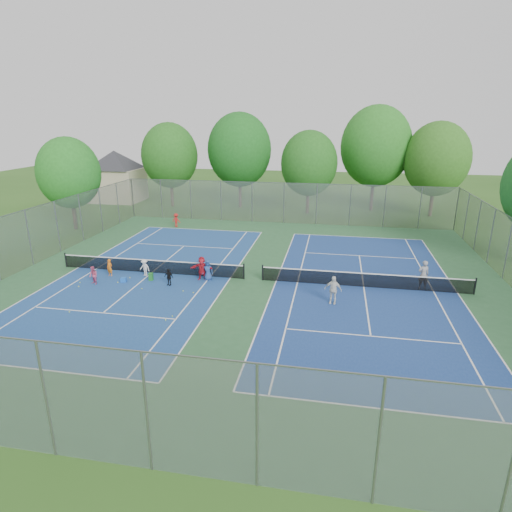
{
  "coord_description": "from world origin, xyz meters",
  "views": [
    {
      "loc": [
        4.93,
        -25.45,
        10.03
      ],
      "look_at": [
        0.0,
        1.0,
        1.3
      ],
      "focal_mm": 30.0,
      "sensor_mm": 36.0,
      "label": 1
    }
  ],
  "objects_px": {
    "net_left": "(151,267)",
    "instructor": "(423,275)",
    "ball_crate": "(124,280)",
    "net_right": "(364,280)",
    "ball_hopper": "(151,277)"
  },
  "relations": [
    {
      "from": "ball_hopper",
      "to": "net_right",
      "type": "bearing_deg",
      "value": 5.73
    },
    {
      "from": "net_right",
      "to": "ball_crate",
      "type": "xyz_separation_m",
      "value": [
        -15.08,
        -1.92,
        -0.31
      ]
    },
    {
      "from": "net_left",
      "to": "ball_hopper",
      "type": "xyz_separation_m",
      "value": [
        0.54,
        -1.35,
        -0.2
      ]
    },
    {
      "from": "net_left",
      "to": "ball_crate",
      "type": "xyz_separation_m",
      "value": [
        -1.08,
        -1.92,
        -0.31
      ]
    },
    {
      "from": "net_right",
      "to": "ball_crate",
      "type": "height_order",
      "value": "net_right"
    },
    {
      "from": "net_left",
      "to": "instructor",
      "type": "distance_m",
      "value": 17.52
    },
    {
      "from": "net_left",
      "to": "instructor",
      "type": "bearing_deg",
      "value": 1.45
    },
    {
      "from": "ball_crate",
      "to": "ball_hopper",
      "type": "distance_m",
      "value": 1.73
    },
    {
      "from": "net_right",
      "to": "instructor",
      "type": "height_order",
      "value": "instructor"
    },
    {
      "from": "ball_crate",
      "to": "ball_hopper",
      "type": "xyz_separation_m",
      "value": [
        1.63,
        0.57,
        0.11
      ]
    },
    {
      "from": "ball_crate",
      "to": "instructor",
      "type": "bearing_deg",
      "value": 7.25
    },
    {
      "from": "net_left",
      "to": "ball_crate",
      "type": "height_order",
      "value": "net_left"
    },
    {
      "from": "net_left",
      "to": "ball_crate",
      "type": "relative_size",
      "value": 38.63
    },
    {
      "from": "ball_hopper",
      "to": "instructor",
      "type": "height_order",
      "value": "instructor"
    },
    {
      "from": "net_right",
      "to": "instructor",
      "type": "bearing_deg",
      "value": 7.22
    }
  ]
}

